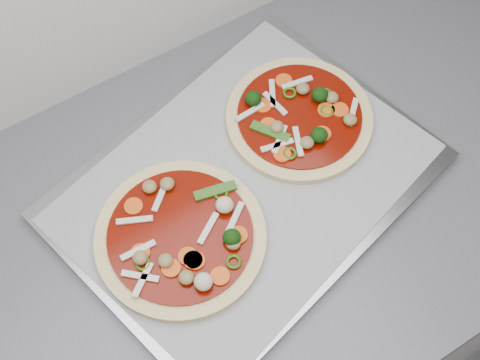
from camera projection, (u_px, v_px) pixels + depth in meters
base_cabinet at (265, 299)px, 1.34m from camera, size 3.60×0.60×0.86m
countertop at (275, 200)px, 0.95m from camera, size 3.60×0.60×0.04m
baking_tray at (245, 185)px, 0.93m from camera, size 0.56×0.47×0.02m
parchment at (245, 182)px, 0.92m from camera, size 0.55×0.46×0.00m
pizza_left at (182, 237)px, 0.87m from camera, size 0.24×0.24×0.04m
pizza_right at (299, 117)px, 0.96m from camera, size 0.23×0.23×0.04m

